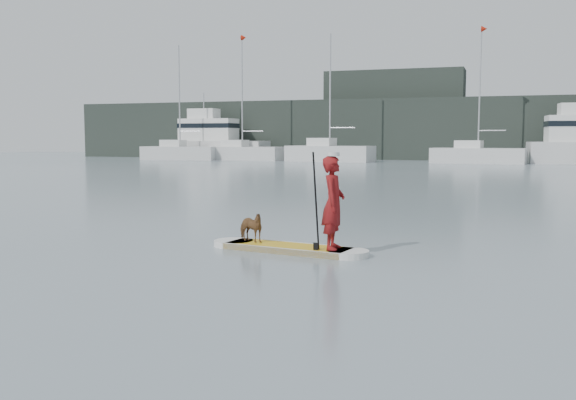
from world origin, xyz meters
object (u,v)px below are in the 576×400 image
(dog, at_px, (250,227))
(sailboat_a, at_px, (180,152))
(motor_yacht_b, at_px, (214,140))
(sailboat_d, at_px, (477,154))
(paddleboard, at_px, (288,248))
(sailboat_b, at_px, (242,152))
(paddler, at_px, (333,203))
(sailboat_c, at_px, (329,152))

(dog, distance_m, sailboat_a, 51.65)
(sailboat_a, relative_size, motor_yacht_b, 1.08)
(dog, height_order, sailboat_d, sailboat_d)
(paddleboard, distance_m, sailboat_b, 50.21)
(paddleboard, distance_m, sailboat_a, 52.20)
(sailboat_b, height_order, motor_yacht_b, sailboat_b)
(paddler, bearing_deg, sailboat_c, 9.82)
(paddleboard, bearing_deg, sailboat_c, 113.29)
(sailboat_a, bearing_deg, sailboat_c, -0.51)
(dog, relative_size, sailboat_d, 0.06)
(paddleboard, height_order, sailboat_d, sailboat_d)
(paddleboard, height_order, dog, dog)
(sailboat_c, height_order, sailboat_d, sailboat_c)
(sailboat_a, relative_size, sailboat_d, 0.97)
(dog, xyz_separation_m, sailboat_d, (2.36, 45.12, 0.40))
(paddleboard, relative_size, dog, 4.58)
(paddler, relative_size, dog, 2.44)
(sailboat_a, height_order, sailboat_c, sailboat_c)
(paddler, distance_m, sailboat_b, 50.73)
(sailboat_d, bearing_deg, sailboat_a, -171.68)
(sailboat_b, bearing_deg, sailboat_c, 0.05)
(dog, xyz_separation_m, sailboat_c, (-10.65, 45.00, 0.43))
(dog, relative_size, sailboat_c, 0.06)
(paddler, relative_size, sailboat_a, 0.16)
(sailboat_a, distance_m, sailboat_b, 6.31)
(sailboat_c, distance_m, motor_yacht_b, 13.66)
(sailboat_b, bearing_deg, paddleboard, -61.34)
(paddleboard, distance_m, sailboat_c, 46.58)
(sailboat_c, height_order, motor_yacht_b, sailboat_c)
(dog, bearing_deg, sailboat_d, 21.75)
(paddleboard, distance_m, paddler, 1.33)
(sailboat_b, bearing_deg, dog, -62.17)
(sailboat_a, bearing_deg, paddleboard, -60.80)
(sailboat_a, bearing_deg, sailboat_b, 7.47)
(sailboat_b, height_order, sailboat_c, sailboat_b)
(dog, distance_m, sailboat_c, 46.24)
(sailboat_c, xyz_separation_m, motor_yacht_b, (-13.20, 3.35, 1.06))
(motor_yacht_b, bearing_deg, paddleboard, -63.32)
(paddleboard, bearing_deg, sailboat_d, 97.09)
(paddler, xyz_separation_m, sailboat_b, (-21.39, 46.00, -0.16))
(paddleboard, bearing_deg, paddler, 0.00)
(paddleboard, relative_size, paddler, 1.88)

